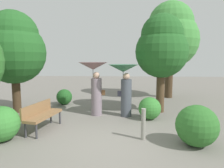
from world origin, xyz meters
TOP-DOWN VIEW (x-y plane):
  - ground_plane at (0.00, 0.00)m, footprint 40.00×40.00m
  - person_left at (-0.64, 2.48)m, footprint 1.10×1.10m
  - person_right at (0.50, 2.38)m, footprint 1.11×1.11m
  - park_bench at (-2.03, 0.73)m, footprint 0.75×1.56m
  - tree_near_left at (-3.87, 2.69)m, footprint 2.47×2.47m
  - tree_near_right at (1.97, 3.10)m, footprint 2.08×2.08m
  - tree_mid_right at (3.01, 6.29)m, footprint 3.05×3.05m
  - bush_path_left at (1.42, 2.03)m, footprint 0.81×0.81m
  - bush_path_right at (-2.75, -0.18)m, footprint 0.95×0.95m
  - bush_behind_bench at (2.30, -0.17)m, footprint 1.04×1.04m
  - bush_far_side at (-2.35, 4.18)m, footprint 0.74×0.74m
  - path_marker_post at (1.01, 0.14)m, footprint 0.12×0.12m

SIDE VIEW (x-z plane):
  - ground_plane at x=0.00m, z-range 0.00..0.00m
  - bush_far_side at x=-2.35m, z-range 0.00..0.74m
  - bush_path_left at x=1.42m, z-range 0.00..0.81m
  - path_marker_post at x=1.01m, z-range 0.00..0.86m
  - bush_path_right at x=-2.75m, z-range 0.00..0.95m
  - park_bench at x=-2.03m, z-range 0.10..0.93m
  - bush_behind_bench at x=2.30m, z-range 0.00..1.04m
  - person_right at x=0.50m, z-range 0.40..2.36m
  - person_left at x=-0.64m, z-range 0.40..2.45m
  - tree_near_left at x=-3.87m, z-range 0.60..4.66m
  - tree_near_right at x=1.97m, z-range 0.68..4.63m
  - tree_mid_right at x=3.01m, z-range 0.83..6.09m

